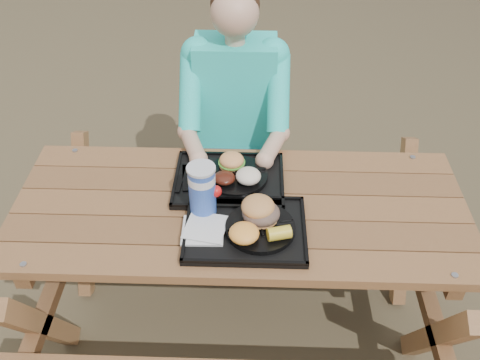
{
  "coord_description": "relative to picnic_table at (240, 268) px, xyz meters",
  "views": [
    {
      "loc": [
        0.05,
        -1.56,
        2.18
      ],
      "look_at": [
        0.0,
        0.0,
        0.88
      ],
      "focal_mm": 40.0,
      "sensor_mm": 36.0,
      "label": 1
    }
  ],
  "objects": [
    {
      "name": "diner",
      "position": [
        -0.04,
        0.66,
        0.27
      ],
      "size": [
        0.48,
        0.84,
        1.28
      ],
      "primitive_type": null,
      "color": "#18AB94",
      "rests_on": "ground"
    },
    {
      "name": "potato_salad",
      "position": [
        0.03,
        0.1,
        0.44
      ],
      "size": [
        0.1,
        0.1,
        0.06
      ],
      "primitive_type": "ellipsoid",
      "color": "silver",
      "rests_on": "plate_far"
    },
    {
      "name": "mac_cheese",
      "position": [
        0.02,
        -0.22,
        0.44
      ],
      "size": [
        0.11,
        0.11,
        0.05
      ],
      "primitive_type": "ellipsoid",
      "color": "#FFAD43",
      "rests_on": "plate_near"
    },
    {
      "name": "sandwich",
      "position": [
        0.08,
        -0.11,
        0.48
      ],
      "size": [
        0.13,
        0.13,
        0.14
      ],
      "primitive_type": null,
      "color": "#CD8748",
      "rests_on": "plate_near"
    },
    {
      "name": "picnic_table",
      "position": [
        0.0,
        0.0,
        0.0
      ],
      "size": [
        1.8,
        1.49,
        0.75
      ],
      "primitive_type": null,
      "color": "#999999",
      "rests_on": "ground"
    },
    {
      "name": "napkin_stack",
      "position": [
        -0.13,
        -0.17,
        0.4
      ],
      "size": [
        0.16,
        0.16,
        0.02
      ],
      "primitive_type": "cube",
      "rotation": [
        0.0,
        0.0,
        0.02
      ],
      "color": "silver",
      "rests_on": "tray_near"
    },
    {
      "name": "tray_near",
      "position": [
        0.03,
        -0.15,
        0.39
      ],
      "size": [
        0.45,
        0.35,
        0.02
      ],
      "primitive_type": "cube",
      "color": "black",
      "rests_on": "picnic_table"
    },
    {
      "name": "tray_far",
      "position": [
        -0.05,
        0.14,
        0.39
      ],
      "size": [
        0.45,
        0.35,
        0.02
      ],
      "primitive_type": "cube",
      "color": "black",
      "rests_on": "picnic_table"
    },
    {
      "name": "ground",
      "position": [
        0.0,
        0.0,
        -0.38
      ],
      "size": [
        60.0,
        60.0,
        0.0
      ],
      "primitive_type": "plane",
      "color": "#999999",
      "rests_on": "ground"
    },
    {
      "name": "soda_cup",
      "position": [
        -0.14,
        -0.06,
        0.5
      ],
      "size": [
        0.1,
        0.1,
        0.2
      ],
      "primitive_type": "cylinder",
      "color": "#163EA7",
      "rests_on": "tray_near"
    },
    {
      "name": "cutlery_far",
      "position": [
        -0.23,
        0.14,
        0.4
      ],
      "size": [
        0.05,
        0.18,
        0.01
      ],
      "primitive_type": "cube",
      "rotation": [
        0.0,
        0.0,
        0.12
      ],
      "color": "black",
      "rests_on": "tray_far"
    },
    {
      "name": "plate_near",
      "position": [
        0.08,
        -0.15,
        0.41
      ],
      "size": [
        0.26,
        0.26,
        0.02
      ],
      "primitive_type": "cylinder",
      "color": "black",
      "rests_on": "tray_near"
    },
    {
      "name": "corn_cob",
      "position": [
        0.15,
        -0.21,
        0.44
      ],
      "size": [
        0.1,
        0.1,
        0.05
      ],
      "primitive_type": null,
      "rotation": [
        0.0,
        0.0,
        0.26
      ],
      "color": "yellow",
      "rests_on": "plate_near"
    },
    {
      "name": "condiment_bbq",
      "position": [
        0.03,
        -0.03,
        0.41
      ],
      "size": [
        0.05,
        0.05,
        0.03
      ],
      "primitive_type": "cylinder",
      "color": "black",
      "rests_on": "tray_near"
    },
    {
      "name": "plate_far",
      "position": [
        -0.02,
        0.15,
        0.41
      ],
      "size": [
        0.26,
        0.26,
        0.02
      ],
      "primitive_type": "cylinder",
      "color": "black",
      "rests_on": "tray_far"
    },
    {
      "name": "condiment_mustard",
      "position": [
        0.08,
        -0.04,
        0.41
      ],
      "size": [
        0.05,
        0.05,
        0.03
      ],
      "primitive_type": "cylinder",
      "color": "gold",
      "rests_on": "tray_near"
    },
    {
      "name": "baked_beans",
      "position": [
        -0.07,
        0.1,
        0.43
      ],
      "size": [
        0.09,
        0.09,
        0.04
      ],
      "primitive_type": "ellipsoid",
      "color": "#47180E",
      "rests_on": "plate_far"
    },
    {
      "name": "burger",
      "position": [
        -0.04,
        0.2,
        0.46
      ],
      "size": [
        0.1,
        0.1,
        0.09
      ],
      "primitive_type": null,
      "color": "#E99552",
      "rests_on": "plate_far"
    }
  ]
}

